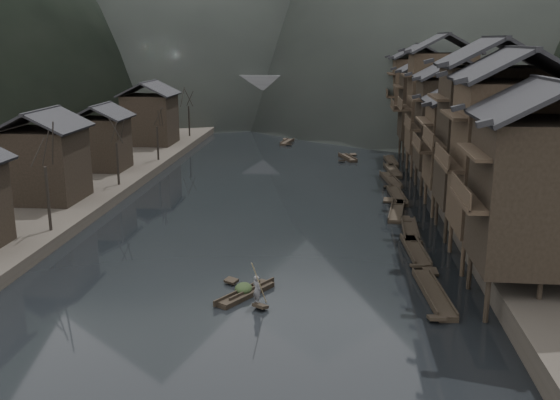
# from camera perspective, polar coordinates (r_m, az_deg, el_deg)

# --- Properties ---
(water) EXTENTS (300.00, 300.00, 0.00)m
(water) POSITION_cam_1_polar(r_m,az_deg,el_deg) (46.20, -2.14, -4.81)
(water) COLOR black
(water) RESTS_ON ground
(left_bank) EXTENTS (40.00, 200.00, 1.20)m
(left_bank) POSITION_cam_1_polar(r_m,az_deg,el_deg) (93.84, -20.53, 4.59)
(left_bank) COLOR #2D2823
(left_bank) RESTS_ON ground
(stilt_houses) EXTENTS (9.00, 67.60, 16.17)m
(stilt_houses) POSITION_cam_1_polar(r_m,az_deg,el_deg) (63.95, 15.88, 8.32)
(stilt_houses) COLOR black
(stilt_houses) RESTS_ON ground
(left_houses) EXTENTS (8.10, 53.20, 8.73)m
(left_houses) POSITION_cam_1_polar(r_m,az_deg,el_deg) (69.25, -17.09, 5.89)
(left_houses) COLOR black
(left_houses) RESTS_ON left_bank
(bare_trees) EXTENTS (3.57, 62.57, 7.13)m
(bare_trees) POSITION_cam_1_polar(r_m,az_deg,el_deg) (64.07, -15.60, 5.69)
(bare_trees) COLOR black
(bare_trees) RESTS_ON left_bank
(moored_sampans) EXTENTS (3.10, 50.36, 0.47)m
(moored_sampans) POSITION_cam_1_polar(r_m,az_deg,el_deg) (60.34, 10.95, -0.23)
(moored_sampans) COLOR black
(moored_sampans) RESTS_ON water
(midriver_boats) EXTENTS (13.12, 36.43, 0.45)m
(midriver_boats) POSITION_cam_1_polar(r_m,az_deg,el_deg) (99.25, 2.57, 5.75)
(midriver_boats) COLOR black
(midriver_boats) RESTS_ON water
(stone_bridge) EXTENTS (40.00, 6.00, 9.00)m
(stone_bridge) POSITION_cam_1_polar(r_m,az_deg,el_deg) (115.81, 2.53, 9.45)
(stone_bridge) COLOR #4C4C4F
(stone_bridge) RESTS_ON ground
(hero_sampan) EXTENTS (3.37, 4.64, 0.44)m
(hero_sampan) POSITION_cam_1_polar(r_m,az_deg,el_deg) (38.63, -3.22, -8.47)
(hero_sampan) COLOR black
(hero_sampan) RESTS_ON water
(cargo_heap) EXTENTS (1.09, 1.43, 0.66)m
(cargo_heap) POSITION_cam_1_polar(r_m,az_deg,el_deg) (38.61, -3.37, -7.59)
(cargo_heap) COLOR black
(cargo_heap) RESTS_ON hero_sampan
(boatman) EXTENTS (0.75, 0.74, 1.74)m
(boatman) POSITION_cam_1_polar(r_m,az_deg,el_deg) (36.74, -2.14, -7.84)
(boatman) COLOR #555457
(boatman) RESTS_ON hero_sampan
(bamboo_pole) EXTENTS (0.80, 1.74, 3.46)m
(bamboo_pole) POSITION_cam_1_polar(r_m,az_deg,el_deg) (35.81, -1.86, -4.00)
(bamboo_pole) COLOR #8C7A51
(bamboo_pole) RESTS_ON boatman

